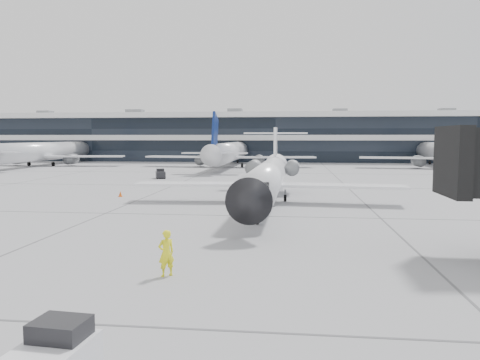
# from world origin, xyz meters

# --- Properties ---
(ground) EXTENTS (220.00, 220.00, 0.00)m
(ground) POSITION_xyz_m (0.00, 0.00, 0.00)
(ground) COLOR gray
(ground) RESTS_ON ground
(terminal) EXTENTS (170.00, 22.00, 10.00)m
(terminal) POSITION_xyz_m (0.00, 82.00, 5.00)
(terminal) COLOR black
(terminal) RESTS_ON ground
(bg_jet_left) EXTENTS (32.00, 40.00, 9.60)m
(bg_jet_left) POSITION_xyz_m (-45.00, 55.00, 0.00)
(bg_jet_left) COLOR silver
(bg_jet_left) RESTS_ON ground
(bg_jet_center) EXTENTS (32.00, 40.00, 9.60)m
(bg_jet_center) POSITION_xyz_m (-8.00, 55.00, 0.00)
(bg_jet_center) COLOR silver
(bg_jet_center) RESTS_ON ground
(bg_jet_right) EXTENTS (32.00, 40.00, 9.60)m
(bg_jet_right) POSITION_xyz_m (32.00, 55.00, 0.00)
(bg_jet_right) COLOR silver
(bg_jet_right) RESTS_ON ground
(regional_jet) EXTENTS (23.33, 29.02, 6.71)m
(regional_jet) POSITION_xyz_m (1.74, 6.84, 2.29)
(regional_jet) COLOR white
(regional_jet) RESTS_ON ground
(ramp_worker) EXTENTS (0.83, 0.80, 1.92)m
(ramp_worker) POSITION_xyz_m (-1.27, -14.89, 0.96)
(ramp_worker) COLOR #FFFB1A
(ramp_worker) RESTS_ON ground
(traffic_cone) EXTENTS (0.44, 0.44, 0.54)m
(traffic_cone) POSITION_xyz_m (-12.48, 9.52, 0.26)
(traffic_cone) COLOR #EA560C
(traffic_cone) RESTS_ON ground
(far_tug) EXTENTS (1.86, 2.35, 1.31)m
(far_tug) POSITION_xyz_m (-14.17, 29.10, 0.59)
(far_tug) COLOR black
(far_tug) RESTS_ON ground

